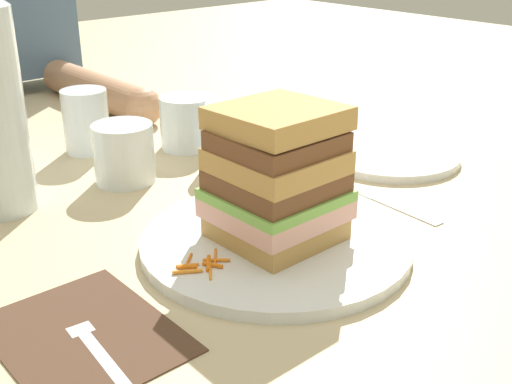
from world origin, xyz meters
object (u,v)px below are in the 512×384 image
juice_glass (234,136)px  empty_tumbler_1 (187,122)px  side_plate (389,154)px  sandwich (276,176)px  fork (95,345)px  knife (376,197)px  empty_tumbler_2 (124,153)px  napkin_dark (84,334)px  main_plate (276,242)px  empty_tumbler_0 (86,121)px

juice_glass → empty_tumbler_1: (-0.01, 0.10, -0.00)m
side_plate → sandwich: bearing=-164.1°
fork → knife: bearing=5.5°
fork → knife: 0.40m
fork → empty_tumbler_2: 0.35m
knife → empty_tumbler_1: size_ratio=2.56×
knife → napkin_dark: bearing=-177.6°
empty_tumbler_1 → empty_tumbler_2: size_ratio=1.02×
empty_tumbler_2 → juice_glass: bearing=-16.7°
sandwich → fork: size_ratio=0.82×
sandwich → knife: size_ratio=0.68×
main_plate → juice_glass: juice_glass is taller
napkin_dark → juice_glass: size_ratio=1.97×
sandwich → empty_tumbler_1: size_ratio=1.74×
juice_glass → empty_tumbler_1: juice_glass is taller
empty_tumbler_0 → empty_tumbler_1: size_ratio=1.15×
sandwich → knife: bearing=2.9°
fork → empty_tumbler_1: 0.48m
sandwich → empty_tumbler_1: bearing=69.2°
empty_tumbler_0 → side_plate: empty_tumbler_0 is taller
main_plate → empty_tumbler_0: size_ratio=3.08×
empty_tumbler_2 → empty_tumbler_0: bearing=81.1°
main_plate → knife: bearing=3.1°
napkin_dark → side_plate: bearing=10.1°
fork → empty_tumbler_2: size_ratio=2.18×
sandwich → juice_glass: size_ratio=1.62×
sandwich → empty_tumbler_2: size_ratio=1.78×
knife → sandwich: bearing=-177.1°
side_plate → empty_tumbler_1: bearing=128.8°
sandwich → napkin_dark: 0.23m
juice_glass → main_plate: bearing=-120.5°
napkin_dark → empty_tumbler_1: size_ratio=2.12×
main_plate → napkin_dark: size_ratio=1.67×
main_plate → napkin_dark: main_plate is taller
empty_tumbler_2 → side_plate: 0.36m
sandwich → juice_glass: (0.13, 0.21, -0.04)m
fork → knife: size_ratio=0.83×
juice_glass → side_plate: juice_glass is taller
sandwich → main_plate: bearing=-136.4°
napkin_dark → main_plate: bearing=1.8°
knife → empty_tumbler_2: (-0.19, 0.25, 0.04)m
juice_glass → side_plate: (0.17, -0.13, -0.03)m
napkin_dark → sandwich: bearing=2.0°
main_plate → side_plate: bearing=16.0°
empty_tumbler_1 → main_plate: bearing=-110.9°
juice_glass → empty_tumbler_2: 0.15m
main_plate → empty_tumbler_1: size_ratio=3.53×
napkin_dark → empty_tumbler_0: (0.22, 0.40, 0.04)m
fork → napkin_dark: bearing=83.7°
sandwich → empty_tumbler_2: (-0.02, 0.26, -0.04)m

